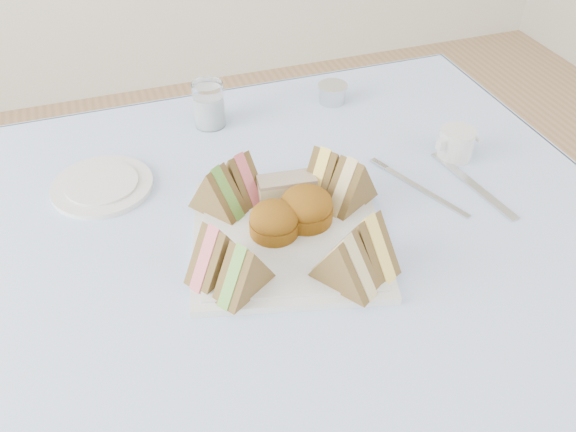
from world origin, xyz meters
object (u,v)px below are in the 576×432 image
object	(u,v)px
table	(314,380)
water_glass	(209,104)
serving_plate	(288,238)
creamer_jug	(456,144)

from	to	relation	value
table	water_glass	world-z (taller)	water_glass
table	water_glass	size ratio (longest dim) A/B	10.10
serving_plate	creamer_jug	distance (m)	0.38
water_glass	creamer_jug	bearing A→B (deg)	-32.88
table	water_glass	bearing A→B (deg)	102.30
serving_plate	water_glass	bearing A→B (deg)	109.38
table	creamer_jug	world-z (taller)	creamer_jug
table	water_glass	xyz separation A→B (m)	(-0.08, 0.38, 0.42)
serving_plate	creamer_jug	world-z (taller)	creamer_jug
water_glass	creamer_jug	size ratio (longest dim) A/B	1.42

